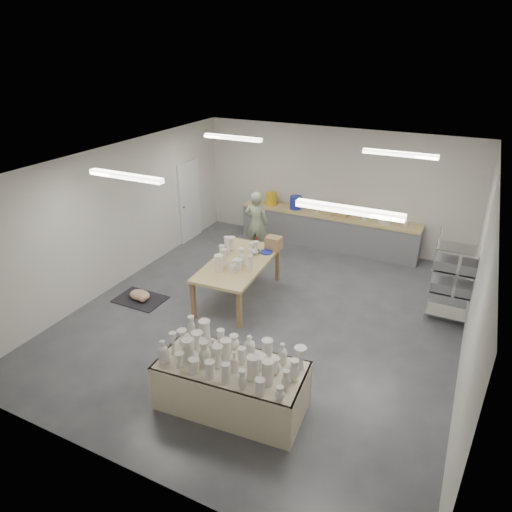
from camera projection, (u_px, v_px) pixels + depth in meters
The scene contains 9 objects.
room at pixel (265, 214), 8.18m from camera, with size 8.00×8.02×3.00m.
back_counter at pixel (327, 229), 11.73m from camera, with size 4.60×0.60×1.24m.
wire_shelf at pixel (457, 277), 8.42m from camera, with size 0.88×0.48×1.80m.
drying_table at pixel (232, 382), 6.55m from camera, with size 2.19×1.17×1.11m.
work_table at pixel (241, 260), 9.27m from camera, with size 1.25×2.28×1.20m.
rug at pixel (140, 299), 9.47m from camera, with size 1.00×0.70×0.02m, color black.
cat at pixel (140, 295), 9.40m from camera, with size 0.48×0.36×0.20m.
potter at pixel (256, 224), 11.16m from camera, with size 0.60×0.39×1.63m, color #94A37E.
red_stool at pixel (261, 239), 11.60m from camera, with size 0.43×0.43×0.33m.
Camera 1 is at (3.15, -6.91, 4.87)m, focal length 32.00 mm.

